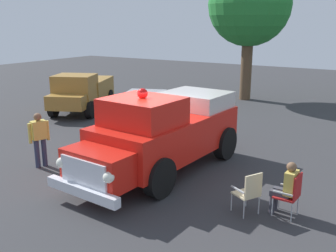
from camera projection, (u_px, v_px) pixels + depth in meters
ground_plane at (142, 172)px, 11.31m from camera, size 60.00×60.00×0.00m
vintage_fire_truck at (163, 132)px, 11.15m from camera, size 6.08×2.64×2.59m
classic_hot_rod at (142, 111)px, 15.70m from camera, size 4.73×3.30×1.46m
parked_pickup at (82, 91)px, 18.97m from camera, size 5.12×3.61×1.90m
lawn_chair_near_truck at (292, 192)px, 8.59m from camera, size 0.54×0.53×1.02m
lawn_chair_by_car at (249, 191)px, 8.67m from camera, size 0.67×0.67×1.02m
lawn_chair_spare at (187, 128)px, 13.87m from camera, size 0.60×0.61×1.02m
spectator_seated at (286, 186)px, 8.63m from camera, size 0.41×0.55×1.29m
spectator_standing at (39, 136)px, 11.50m from camera, size 0.64×0.38×1.68m
oak_tree_right at (250, 5)px, 20.74m from camera, size 4.48×4.48×7.44m
traffic_cone at (197, 120)px, 16.05m from camera, size 0.40×0.40×0.64m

